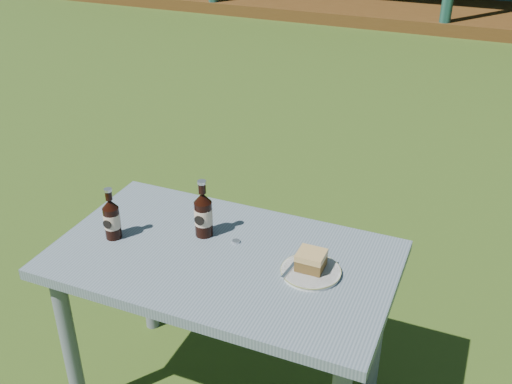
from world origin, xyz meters
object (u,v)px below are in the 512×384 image
at_px(cafe_table, 224,278).
at_px(cake_slice, 311,260).
at_px(plate, 311,271).
at_px(cola_bottle_far, 112,218).
at_px(cola_bottle_near, 203,214).

relative_size(cafe_table, cake_slice, 13.04).
distance_m(plate, cola_bottle_far, 0.74).
height_order(cake_slice, cola_bottle_far, cola_bottle_far).
xyz_separation_m(plate, cola_bottle_far, (-0.74, -0.07, 0.07)).
relative_size(cake_slice, cola_bottle_near, 0.41).
relative_size(cafe_table, plate, 5.88).
bearing_deg(cake_slice, cola_bottle_near, 171.80).
relative_size(plate, cake_slice, 2.22).
distance_m(cake_slice, cola_bottle_far, 0.74).
height_order(cafe_table, cola_bottle_near, cola_bottle_near).
height_order(plate, cola_bottle_near, cola_bottle_near).
bearing_deg(cafe_table, cola_bottle_near, 142.59).
distance_m(cafe_table, plate, 0.34).
height_order(cafe_table, cake_slice, cake_slice).
distance_m(cafe_table, cola_bottle_near, 0.24).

